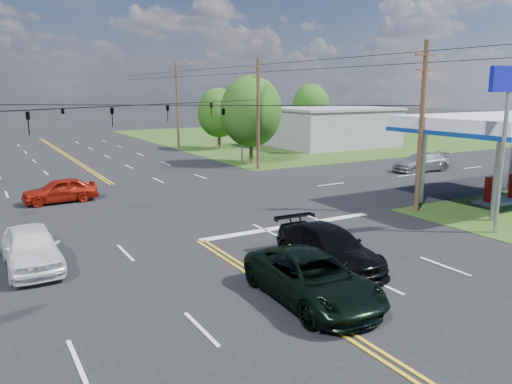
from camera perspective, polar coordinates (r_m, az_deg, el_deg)
ground at (r=30.61m, az=-12.42°, el=-1.62°), size 280.00×280.00×0.00m
grass_ne at (r=75.02m, az=5.95°, el=6.35°), size 46.00×48.00×0.03m
stop_bar at (r=25.66m, az=3.92°, el=-3.93°), size 10.00×0.50×0.02m
retail_ne at (r=62.30m, az=8.75°, el=7.22°), size 14.00×10.00×4.40m
gas_canopy at (r=33.91m, az=27.04°, el=6.72°), size 12.20×8.20×5.35m
pole_se at (r=29.34m, az=18.38°, el=7.22°), size 1.60×0.28×9.50m
pole_ne at (r=43.43m, az=0.24°, el=9.07°), size 1.60×0.28×9.50m
pole_right_far at (r=60.58m, az=-8.99°, el=9.91°), size 1.60×0.28×10.00m
span_wire_signals at (r=29.83m, az=-12.93°, el=9.66°), size 26.00×18.00×1.13m
power_lines at (r=27.97m, az=-11.92°, el=14.93°), size 26.04×100.00×0.64m
tree_right_a at (r=46.53m, az=-0.57°, el=9.18°), size 5.70×5.70×8.18m
tree_right_b at (r=58.34m, az=-4.27°, el=9.02°), size 4.94×4.94×7.09m
tree_far_r at (r=72.53m, az=6.32°, el=9.75°), size 5.32×5.32×7.63m
pickup_dkgreen at (r=16.74m, az=6.46°, el=-9.79°), size 2.91×5.82×1.58m
suv_black at (r=19.90m, az=8.32°, el=-6.29°), size 2.45×5.58×1.60m
pickup_white at (r=21.42m, az=-24.29°, el=-5.82°), size 1.99×4.92×1.67m
sedan_red at (r=33.16m, az=-21.49°, el=0.18°), size 4.49×1.93×1.51m
sedan_far at (r=44.94m, az=18.38°, el=3.26°), size 5.50×2.52×1.56m
polesign_se at (r=26.22m, az=26.82°, el=9.08°), size 2.34×0.53×7.95m
polesign_ne at (r=48.30m, az=-1.63°, el=10.27°), size 2.06×0.44×7.44m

